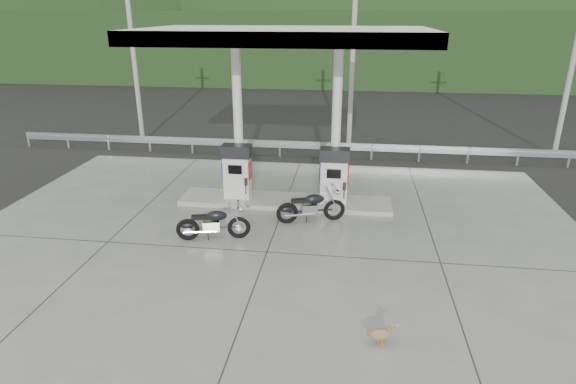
# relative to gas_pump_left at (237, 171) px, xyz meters

# --- Properties ---
(ground) EXTENTS (160.00, 160.00, 0.00)m
(ground) POSITION_rel_gas_pump_left_xyz_m (1.60, -2.50, -1.07)
(ground) COLOR black
(ground) RESTS_ON ground
(forecourt_apron) EXTENTS (18.00, 14.00, 0.02)m
(forecourt_apron) POSITION_rel_gas_pump_left_xyz_m (1.60, -2.50, -1.06)
(forecourt_apron) COLOR slate
(forecourt_apron) RESTS_ON ground
(pump_island) EXTENTS (7.00, 1.40, 0.15)m
(pump_island) POSITION_rel_gas_pump_left_xyz_m (1.60, 0.00, -0.98)
(pump_island) COLOR gray
(pump_island) RESTS_ON forecourt_apron
(gas_pump_left) EXTENTS (0.95, 0.55, 1.80)m
(gas_pump_left) POSITION_rel_gas_pump_left_xyz_m (0.00, 0.00, 0.00)
(gas_pump_left) COLOR silver
(gas_pump_left) RESTS_ON pump_island
(gas_pump_right) EXTENTS (0.95, 0.55, 1.80)m
(gas_pump_right) POSITION_rel_gas_pump_left_xyz_m (3.20, 0.00, 0.00)
(gas_pump_right) COLOR silver
(gas_pump_right) RESTS_ON pump_island
(canopy_column_left) EXTENTS (0.30, 0.30, 5.00)m
(canopy_column_left) POSITION_rel_gas_pump_left_xyz_m (0.00, 0.40, 1.60)
(canopy_column_left) COLOR white
(canopy_column_left) RESTS_ON pump_island
(canopy_column_right) EXTENTS (0.30, 0.30, 5.00)m
(canopy_column_right) POSITION_rel_gas_pump_left_xyz_m (3.20, 0.40, 1.60)
(canopy_column_right) COLOR white
(canopy_column_right) RESTS_ON pump_island
(canopy_roof) EXTENTS (8.50, 5.00, 0.40)m
(canopy_roof) POSITION_rel_gas_pump_left_xyz_m (1.60, 0.00, 4.30)
(canopy_roof) COLOR silver
(canopy_roof) RESTS_ON canopy_column_left
(guardrail) EXTENTS (26.00, 0.16, 1.42)m
(guardrail) POSITION_rel_gas_pump_left_xyz_m (1.60, 5.50, -0.36)
(guardrail) COLOR #9C9FA4
(guardrail) RESTS_ON ground
(road) EXTENTS (60.00, 7.00, 0.01)m
(road) POSITION_rel_gas_pump_left_xyz_m (1.60, 9.00, -1.07)
(road) COLOR black
(road) RESTS_ON ground
(utility_pole_a) EXTENTS (0.22, 0.22, 8.00)m
(utility_pole_a) POSITION_rel_gas_pump_left_xyz_m (-6.40, 7.00, 2.93)
(utility_pole_a) COLOR gray
(utility_pole_a) RESTS_ON ground
(utility_pole_b) EXTENTS (0.22, 0.22, 8.00)m
(utility_pole_b) POSITION_rel_gas_pump_left_xyz_m (3.60, 7.00, 2.93)
(utility_pole_b) COLOR gray
(utility_pole_b) RESTS_ON ground
(utility_pole_c) EXTENTS (0.22, 0.22, 8.00)m
(utility_pole_c) POSITION_rel_gas_pump_left_xyz_m (12.60, 7.00, 2.93)
(utility_pole_c) COLOR gray
(utility_pole_c) RESTS_ON ground
(tree_band) EXTENTS (80.00, 6.00, 6.00)m
(tree_band) POSITION_rel_gas_pump_left_xyz_m (1.60, 27.50, 1.93)
(tree_band) COLOR black
(tree_band) RESTS_ON ground
(forested_hills) EXTENTS (100.00, 40.00, 140.00)m
(forested_hills) POSITION_rel_gas_pump_left_xyz_m (1.60, 57.50, -1.07)
(forested_hills) COLOR black
(forested_hills) RESTS_ON ground
(motorcycle_left) EXTENTS (2.02, 1.03, 0.91)m
(motorcycle_left) POSITION_rel_gas_pump_left_xyz_m (-0.02, -2.90, -0.59)
(motorcycle_left) COLOR black
(motorcycle_left) RESTS_ON forecourt_apron
(motorcycle_right) EXTENTS (2.08, 1.19, 0.94)m
(motorcycle_right) POSITION_rel_gas_pump_left_xyz_m (2.58, -1.35, -0.58)
(motorcycle_right) COLOR black
(motorcycle_right) RESTS_ON forecourt_apron
(duck) EXTENTS (0.57, 0.28, 0.39)m
(duck) POSITION_rel_gas_pump_left_xyz_m (4.42, -6.90, -0.85)
(duck) COLOR brown
(duck) RESTS_ON forecourt_apron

